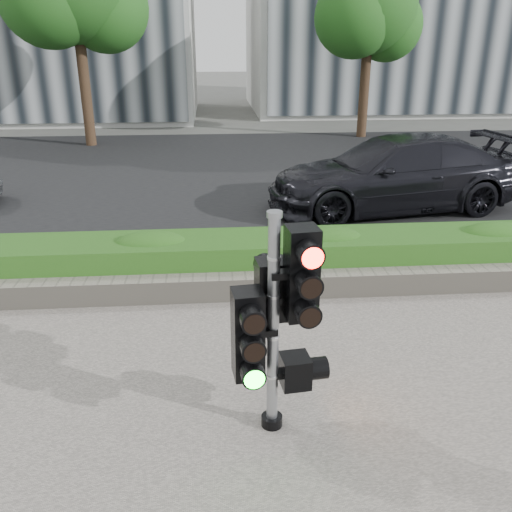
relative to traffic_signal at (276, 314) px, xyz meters
name	(u,v)px	position (x,y,z in m)	size (l,w,h in m)	color
ground	(240,374)	(-0.29, 0.90, -1.23)	(120.00, 120.00, 0.00)	#51514C
road	(221,172)	(-0.29, 10.90, -1.22)	(60.00, 13.00, 0.02)	black
curb	(230,262)	(-0.29, 4.05, -1.17)	(60.00, 0.25, 0.12)	gray
stone_wall	(233,287)	(-0.29, 2.80, -1.03)	(12.00, 0.32, 0.34)	gray
hedge	(231,259)	(-0.29, 3.45, -0.86)	(12.00, 1.00, 0.68)	#4D982E
tree_right	(369,10)	(5.19, 16.45, 3.25)	(4.10, 3.58, 6.53)	black
traffic_signal	(276,314)	(0.00, 0.00, 0.00)	(0.77, 0.60, 2.17)	black
car_dark	(393,173)	(3.37, 6.98, -0.42)	(2.22, 5.45, 1.58)	black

